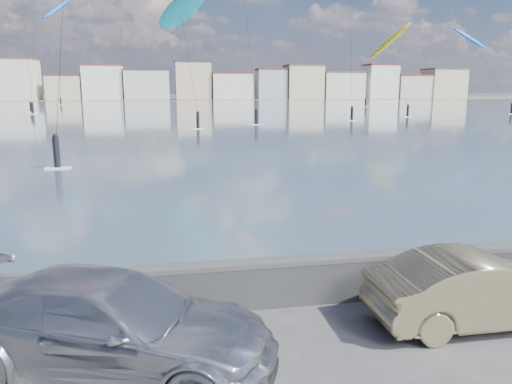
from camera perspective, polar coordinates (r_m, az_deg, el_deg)
ground at (r=8.36m, az=-1.81°, el=-21.03°), size 700.00×700.00×0.00m
bay_water at (r=98.55m, az=-10.11°, el=9.06°), size 500.00×177.00×0.00m
far_shore_strip at (r=206.99m, az=-10.49°, el=10.43°), size 500.00×60.00×0.00m
seawall at (r=10.47m, az=-4.14°, el=-10.37°), size 400.00×0.36×1.08m
far_buildings at (r=192.96m, az=-10.14°, el=12.14°), size 240.79×13.26×14.60m
car_silver at (r=8.65m, az=-16.30°, el=-14.30°), size 5.90×4.09×1.59m
car_champagne at (r=10.75m, az=24.28°, el=-10.08°), size 4.35×1.52×1.43m
kitesurfer_0 at (r=64.96m, az=-8.58°, el=19.81°), size 7.54×14.22×16.49m
kitesurfer_13 at (r=108.14m, az=23.28°, el=15.73°), size 7.70×14.78×16.38m
kitesurfer_16 at (r=93.00m, az=14.94°, el=16.15°), size 6.53×16.90×15.93m
kitesurfer_18 at (r=113.55m, az=-21.96°, el=18.70°), size 6.37×18.99×22.80m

